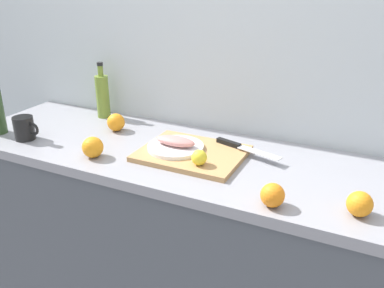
% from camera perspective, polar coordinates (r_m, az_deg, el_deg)
% --- Properties ---
extents(back_wall, '(3.20, 0.05, 2.50)m').
position_cam_1_polar(back_wall, '(1.80, 3.74, 12.84)').
color(back_wall, silver).
rests_on(back_wall, ground_plane).
extents(kitchen_counter, '(2.00, 0.60, 0.90)m').
position_cam_1_polar(kitchen_counter, '(1.85, -0.87, -14.12)').
color(kitchen_counter, '#4C5159').
rests_on(kitchen_counter, ground_plane).
extents(cutting_board, '(0.40, 0.32, 0.02)m').
position_cam_1_polar(cutting_board, '(1.59, -0.00, -1.33)').
color(cutting_board, tan).
rests_on(cutting_board, kitchen_counter).
extents(white_plate, '(0.22, 0.22, 0.01)m').
position_cam_1_polar(white_plate, '(1.61, -2.32, -0.42)').
color(white_plate, white).
rests_on(white_plate, cutting_board).
extents(fish_fillet, '(0.17, 0.07, 0.04)m').
position_cam_1_polar(fish_fillet, '(1.60, -2.34, 0.42)').
color(fish_fillet, tan).
rests_on(fish_fillet, white_plate).
extents(chef_knife, '(0.29, 0.11, 0.02)m').
position_cam_1_polar(chef_knife, '(1.62, 6.65, -0.34)').
color(chef_knife, silver).
rests_on(chef_knife, cutting_board).
extents(lemon_0, '(0.06, 0.06, 0.06)m').
position_cam_1_polar(lemon_0, '(1.47, 1.01, -1.90)').
color(lemon_0, yellow).
rests_on(lemon_0, cutting_board).
extents(olive_oil_bottle, '(0.06, 0.06, 0.27)m').
position_cam_1_polar(olive_oil_bottle, '(2.04, -12.41, 6.68)').
color(olive_oil_bottle, olive).
rests_on(olive_oil_bottle, kitchen_counter).
extents(coffee_mug_0, '(0.13, 0.09, 0.10)m').
position_cam_1_polar(coffee_mug_0, '(1.88, -22.40, 2.07)').
color(coffee_mug_0, black).
rests_on(coffee_mug_0, kitchen_counter).
extents(orange_0, '(0.08, 0.08, 0.08)m').
position_cam_1_polar(orange_0, '(1.62, -13.72, -0.44)').
color(orange_0, orange).
rests_on(orange_0, kitchen_counter).
extents(orange_1, '(0.08, 0.08, 0.08)m').
position_cam_1_polar(orange_1, '(1.27, 11.21, -7.04)').
color(orange_1, orange).
rests_on(orange_1, kitchen_counter).
extents(orange_2, '(0.08, 0.08, 0.08)m').
position_cam_1_polar(orange_2, '(1.30, 22.42, -7.77)').
color(orange_2, orange).
rests_on(orange_2, kitchen_counter).
extents(orange_3, '(0.08, 0.08, 0.08)m').
position_cam_1_polar(orange_3, '(1.87, -10.59, 3.00)').
color(orange_3, orange).
rests_on(orange_3, kitchen_counter).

